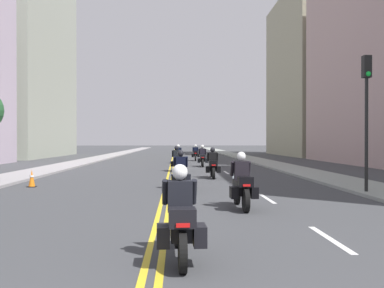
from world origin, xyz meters
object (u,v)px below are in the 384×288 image
motorcycle_7 (195,154)px  traffic_light_near (367,100)px  motorcycle_3 (213,166)px  motorcycle_2 (181,173)px  traffic_cone_0 (32,178)px  motorcycle_6 (178,156)px  motorcycle_4 (176,161)px  motorcycle_0 (180,221)px  motorcycle_5 (202,158)px  motorcycle_1 (242,186)px

motorcycle_7 → traffic_light_near: size_ratio=0.43×
motorcycle_3 → motorcycle_2: bearing=-107.3°
traffic_cone_0 → motorcycle_6: bearing=72.0°
motorcycle_3 → traffic_light_near: traffic_light_near is taller
motorcycle_2 → motorcycle_4: motorcycle_4 is taller
motorcycle_7 → motorcycle_0: bearing=-91.2°
motorcycle_4 → motorcycle_5: size_ratio=0.95×
motorcycle_0 → motorcycle_5: size_ratio=1.00×
motorcycle_0 → motorcycle_7: 35.19m
motorcycle_1 → motorcycle_5: 20.18m
motorcycle_4 → traffic_light_near: (6.87, -12.20, 2.77)m
motorcycle_0 → motorcycle_2: motorcycle_2 is taller
motorcycle_1 → motorcycle_2: motorcycle_1 is taller
motorcycle_1 → traffic_cone_0: size_ratio=3.04×
motorcycle_1 → motorcycle_7: motorcycle_1 is taller
motorcycle_2 → motorcycle_5: (1.77, 15.20, 0.00)m
motorcycle_1 → motorcycle_2: size_ratio=0.99×
motorcycle_0 → motorcycle_1: (1.80, 5.29, 0.02)m
motorcycle_0 → traffic_light_near: 11.13m
motorcycle_5 → traffic_cone_0: size_ratio=3.07×
motorcycle_1 → traffic_cone_0: (-7.97, 6.11, -0.30)m
motorcycle_0 → motorcycle_5: motorcycle_5 is taller
motorcycle_4 → traffic_light_near: size_ratio=0.42×
motorcycle_2 → motorcycle_5: motorcycle_5 is taller
motorcycle_2 → motorcycle_6: (-0.04, 20.32, 0.01)m
motorcycle_0 → traffic_cone_0: bearing=115.9°
motorcycle_0 → motorcycle_2: 10.27m
motorcycle_6 → motorcycle_1: bearing=-85.6°
motorcycle_0 → traffic_light_near: traffic_light_near is taller
motorcycle_1 → traffic_cone_0: bearing=141.3°
motorcycle_1 → motorcycle_5: size_ratio=0.99×
motorcycle_1 → motorcycle_6: size_ratio=1.02×
motorcycle_7 → motorcycle_1: bearing=-88.3°
motorcycle_0 → motorcycle_5: (1.87, 25.47, 0.01)m
motorcycle_0 → traffic_light_near: bearing=48.4°
motorcycle_4 → motorcycle_6: bearing=88.4°
motorcycle_3 → motorcycle_6: 15.25m
motorcycle_4 → traffic_cone_0: 11.00m
motorcycle_2 → traffic_cone_0: size_ratio=3.08×
motorcycle_2 → motorcycle_7: size_ratio=1.03×
motorcycle_3 → motorcycle_1: bearing=-89.0°
motorcycle_1 → motorcycle_6: (-1.74, 25.30, 0.00)m
motorcycle_2 → motorcycle_3: 5.44m
motorcycle_7 → traffic_cone_0: size_ratio=2.98×
motorcycle_1 → traffic_cone_0: motorcycle_1 is taller
motorcycle_3 → traffic_cone_0: 8.94m
traffic_cone_0 → motorcycle_0: bearing=-61.6°
motorcycle_1 → motorcycle_7: size_ratio=1.02×
motorcycle_5 → motorcycle_6: motorcycle_5 is taller
motorcycle_3 → traffic_light_near: bearing=-53.7°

